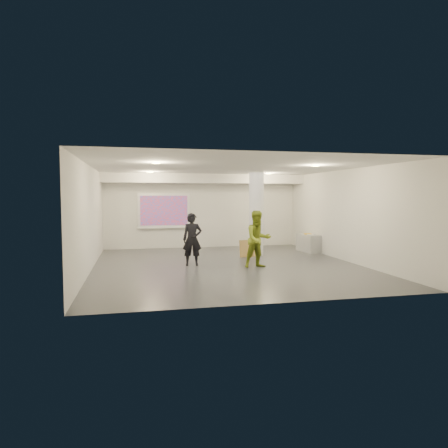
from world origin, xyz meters
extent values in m
cube|color=#35383C|center=(0.00, 0.00, 0.00)|extent=(8.00, 9.00, 0.01)
cube|color=silver|center=(0.00, 0.00, 3.00)|extent=(8.00, 9.00, 0.01)
cube|color=silver|center=(0.00, 4.50, 1.50)|extent=(8.00, 0.01, 3.00)
cube|color=silver|center=(0.00, -4.50, 1.50)|extent=(8.00, 0.01, 3.00)
cube|color=silver|center=(-4.00, 0.00, 1.50)|extent=(0.01, 9.00, 3.00)
cube|color=silver|center=(4.00, 0.00, 1.50)|extent=(0.01, 9.00, 3.00)
cube|color=silver|center=(0.00, 3.95, 2.82)|extent=(8.00, 1.10, 0.36)
cylinder|color=#F0ED7D|center=(-2.20, 2.50, 2.98)|extent=(0.22, 0.22, 0.02)
cylinder|color=#F0ED7D|center=(2.20, 2.50, 2.98)|extent=(0.22, 0.22, 0.02)
cylinder|color=#F0ED7D|center=(-2.20, -1.50, 2.98)|extent=(0.22, 0.22, 0.02)
cylinder|color=#F0ED7D|center=(2.20, -1.50, 2.98)|extent=(0.22, 0.22, 0.02)
cylinder|color=white|center=(1.50, 1.80, 1.50)|extent=(0.52, 0.52, 3.00)
cube|color=white|center=(-1.60, 4.46, 1.55)|extent=(2.10, 0.06, 1.40)
cube|color=blue|center=(-1.60, 4.42, 1.55)|extent=(1.90, 0.01, 1.20)
cube|color=white|center=(-1.60, 4.40, 0.85)|extent=(2.10, 0.08, 0.04)
cube|color=#939598|center=(3.72, 2.21, 0.34)|extent=(0.58, 1.19, 0.67)
cube|color=white|center=(3.72, 2.19, 0.68)|extent=(0.27, 0.34, 0.02)
cube|color=gold|center=(3.69, 2.24, 0.69)|extent=(0.29, 0.36, 0.03)
cube|color=olive|center=(1.06, 1.44, 0.30)|extent=(0.56, 0.20, 0.60)
cube|color=olive|center=(1.20, 1.56, 0.24)|extent=(0.45, 0.17, 0.49)
imported|color=black|center=(-1.04, 0.20, 0.81)|extent=(0.62, 0.43, 1.61)
imported|color=olive|center=(0.81, -0.61, 0.85)|extent=(0.92, 0.77, 1.70)
camera|label=1|loc=(-2.74, -11.90, 2.13)|focal=32.00mm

